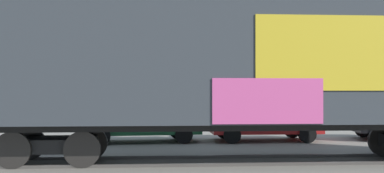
# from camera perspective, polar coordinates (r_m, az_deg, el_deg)

# --- Properties ---
(ground_plane) EXTENTS (260.00, 260.00, 0.00)m
(ground_plane) POSITION_cam_1_polar(r_m,az_deg,el_deg) (12.46, -0.09, -9.43)
(ground_plane) COLOR slate
(track) EXTENTS (60.01, 4.58, 0.08)m
(track) POSITION_cam_1_polar(r_m,az_deg,el_deg) (12.47, 3.96, -9.23)
(track) COLOR #4C4742
(track) RESTS_ON ground_plane
(freight_car) EXTENTS (14.87, 3.59, 4.67)m
(freight_car) POSITION_cam_1_polar(r_m,az_deg,el_deg) (12.45, 6.69, 2.96)
(freight_car) COLOR #33383D
(freight_car) RESTS_ON ground_plane
(flagpole) EXTENTS (0.56, 1.34, 8.89)m
(flagpole) POSITION_cam_1_polar(r_m,az_deg,el_deg) (24.58, 4.04, 8.06)
(flagpole) COLOR silver
(flagpole) RESTS_ON ground_plane
(hillside) EXTENTS (155.50, 38.83, 16.07)m
(hillside) POSITION_cam_1_polar(r_m,az_deg,el_deg) (77.07, -1.19, 2.24)
(hillside) COLOR silver
(hillside) RESTS_ON ground_plane
(parked_car_green) EXTENTS (4.51, 2.40, 1.79)m
(parked_car_green) POSITION_cam_1_polar(r_m,az_deg,el_deg) (17.18, -6.58, -3.97)
(parked_car_green) COLOR #1E5933
(parked_car_green) RESTS_ON ground_plane
(parked_car_red) EXTENTS (4.25, 2.24, 1.76)m
(parked_car_red) POSITION_cam_1_polar(r_m,az_deg,el_deg) (17.70, 8.82, -3.94)
(parked_car_red) COLOR #B21E1E
(parked_car_red) RESTS_ON ground_plane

